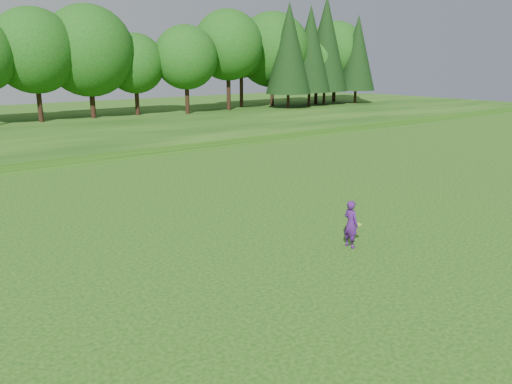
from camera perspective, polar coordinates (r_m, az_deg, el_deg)
ground at (r=15.71m, az=-1.16°, el=-8.64°), size 140.00×140.00×0.00m
berm at (r=46.75m, az=-27.18°, el=5.80°), size 130.00×30.00×0.60m
walking_path at (r=33.30m, az=-22.31°, el=2.85°), size 130.00×1.60×0.04m
woman at (r=17.42m, az=10.78°, el=-3.61°), size 0.50×0.63×1.66m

